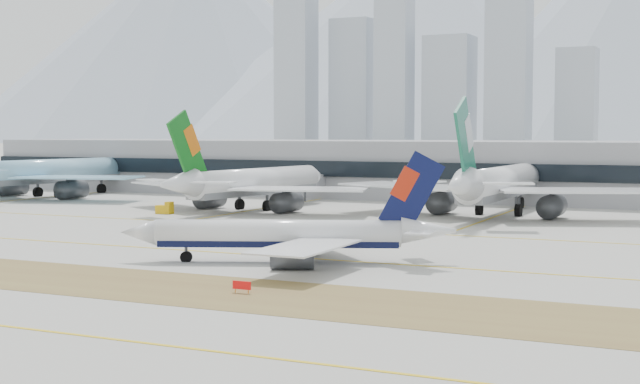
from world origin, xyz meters
The scene contains 9 objects.
ground centered at (0.00, 0.00, 0.00)m, with size 3000.00×3000.00×0.00m, color #9E9C94.
taxiing_airliner centered at (11.21, -9.30, 3.64)m, with size 42.83×36.19×15.10m.
widebody_korean centered at (-101.35, 69.22, 6.39)m, with size 67.04×65.98×24.03m.
widebody_eva centered at (-32.44, 57.74, 5.87)m, with size 61.56×60.60×22.08m.
widebody_cathay centered at (20.48, 67.54, 6.42)m, with size 67.78×66.11×24.15m.
terminal centered at (0.00, 114.84, 7.50)m, with size 280.00×43.10×15.00m.
hold_sign_right centered at (16.72, -32.00, 0.88)m, with size 2.20×0.15×1.35m.
gse_b centered at (-44.77, 42.74, 1.05)m, with size 3.55×2.00×2.60m.
city_skyline centered at (-106.76, 453.42, 49.80)m, with size 342.00×49.80×140.00m.
Camera 1 is at (64.07, -114.48, 17.34)m, focal length 50.00 mm.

